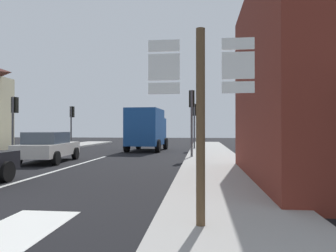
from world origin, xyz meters
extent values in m
plane|color=black|center=(0.00, 10.00, 0.00)|extent=(80.00, 80.00, 0.00)
cube|color=#9E9B96|center=(6.19, 8.00, 0.07)|extent=(2.84, 44.00, 0.14)
cube|color=silver|center=(0.00, 6.00, 0.01)|extent=(0.16, 12.00, 0.01)
cube|color=silver|center=(2.62, -1.00, 0.01)|extent=(1.20, 2.20, 0.01)
cylinder|color=black|center=(-0.37, 3.20, 0.32)|extent=(0.22, 0.64, 0.64)
cube|color=beige|center=(-1.84, 8.82, 0.62)|extent=(2.07, 4.32, 0.60)
cube|color=#47515B|center=(-1.83, 8.57, 1.19)|extent=(1.71, 2.21, 0.55)
cylinder|color=black|center=(-2.82, 10.10, 0.32)|extent=(0.27, 0.66, 0.64)
cylinder|color=black|center=(-1.08, 10.23, 0.32)|extent=(0.27, 0.66, 0.64)
cylinder|color=black|center=(-2.61, 7.41, 0.32)|extent=(0.27, 0.66, 0.64)
cylinder|color=black|center=(-0.87, 7.54, 0.32)|extent=(0.27, 0.66, 0.64)
cube|color=#19478C|center=(1.58, 16.43, 1.75)|extent=(2.35, 3.79, 2.60)
cube|color=#19478C|center=(1.68, 18.93, 1.45)|extent=(2.14, 1.39, 2.00)
cube|color=#47515B|center=(1.68, 18.98, 2.25)|extent=(1.76, 0.17, 0.70)
cylinder|color=black|center=(0.58, 18.93, 0.45)|extent=(0.32, 0.91, 0.90)
cylinder|color=black|center=(2.78, 18.83, 0.45)|extent=(0.32, 0.91, 0.90)
cylinder|color=black|center=(0.44, 15.53, 0.45)|extent=(0.32, 0.91, 0.90)
cylinder|color=black|center=(2.63, 15.44, 0.45)|extent=(0.32, 0.91, 0.90)
cylinder|color=brown|center=(5.55, -0.93, 1.60)|extent=(0.14, 0.14, 3.20)
cube|color=white|center=(4.97, -0.88, 2.96)|extent=(0.50, 0.03, 0.18)
cube|color=black|center=(4.97, -0.86, 2.96)|extent=(0.43, 0.01, 0.13)
cube|color=white|center=(4.97, -0.88, 2.62)|extent=(0.50, 0.03, 0.42)
cube|color=black|center=(4.97, -0.86, 2.62)|extent=(0.43, 0.01, 0.32)
cube|color=white|center=(4.97, -0.88, 2.28)|extent=(0.50, 0.03, 0.18)
cube|color=black|center=(4.97, -0.86, 2.28)|extent=(0.43, 0.01, 0.13)
cube|color=white|center=(6.13, -0.88, 2.96)|extent=(0.50, 0.03, 0.18)
cube|color=black|center=(6.13, -0.86, 2.96)|extent=(0.43, 0.01, 0.13)
cube|color=white|center=(6.13, -0.88, 2.62)|extent=(0.50, 0.03, 0.42)
cube|color=black|center=(6.13, -0.86, 2.62)|extent=(0.43, 0.01, 0.32)
cube|color=white|center=(6.13, -0.88, 2.28)|extent=(0.50, 0.03, 0.18)
cube|color=black|center=(6.13, -0.86, 2.28)|extent=(0.43, 0.01, 0.13)
cylinder|color=#47474C|center=(5.07, 10.98, 1.85)|extent=(0.12, 0.12, 3.70)
cube|color=black|center=(5.07, 11.18, 3.25)|extent=(0.30, 0.28, 0.90)
sphere|color=#360303|center=(5.07, 11.32, 3.52)|extent=(0.18, 0.18, 0.18)
sphere|color=orange|center=(5.07, 11.32, 3.24)|extent=(0.18, 0.18, 0.18)
sphere|color=black|center=(5.07, 11.32, 2.96)|extent=(0.18, 0.18, 0.18)
cylinder|color=#47474C|center=(-5.07, 18.98, 1.74)|extent=(0.12, 0.12, 3.47)
cube|color=black|center=(-5.07, 19.18, 3.02)|extent=(0.30, 0.28, 0.90)
sphere|color=#360303|center=(-5.07, 19.32, 3.29)|extent=(0.18, 0.18, 0.18)
sphere|color=orange|center=(-5.07, 19.32, 3.01)|extent=(0.18, 0.18, 0.18)
sphere|color=black|center=(-5.07, 19.32, 2.73)|extent=(0.18, 0.18, 0.18)
cylinder|color=#47474C|center=(5.07, 17.86, 1.76)|extent=(0.12, 0.12, 3.52)
cube|color=black|center=(5.07, 18.06, 3.07)|extent=(0.30, 0.28, 0.90)
sphere|color=#360303|center=(5.07, 18.20, 3.34)|extent=(0.18, 0.18, 0.18)
sphere|color=orange|center=(5.07, 18.20, 3.06)|extent=(0.18, 0.18, 0.18)
sphere|color=black|center=(5.07, 18.20, 2.78)|extent=(0.18, 0.18, 0.18)
cylinder|color=#47474C|center=(-5.07, 10.93, 1.72)|extent=(0.12, 0.12, 3.45)
cube|color=black|center=(-5.07, 11.13, 3.00)|extent=(0.30, 0.28, 0.90)
sphere|color=#360303|center=(-5.07, 11.27, 3.27)|extent=(0.18, 0.18, 0.18)
sphere|color=orange|center=(-5.07, 11.27, 2.99)|extent=(0.18, 0.18, 0.18)
sphere|color=black|center=(-5.07, 11.27, 2.71)|extent=(0.18, 0.18, 0.18)
camera|label=1|loc=(5.56, -5.83, 1.64)|focal=33.53mm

